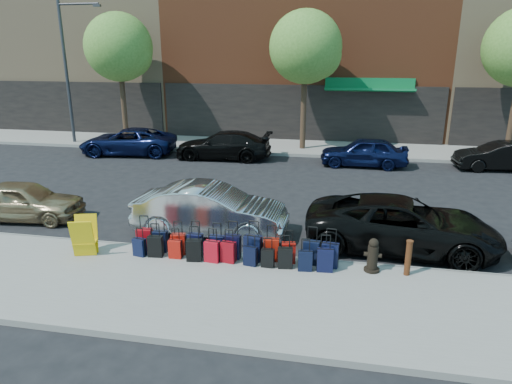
% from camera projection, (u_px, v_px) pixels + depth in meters
% --- Properties ---
extents(ground, '(120.00, 120.00, 0.00)m').
position_uv_depth(ground, '(264.00, 205.00, 16.60)').
color(ground, black).
rests_on(ground, ground).
extents(sidewalk_near, '(60.00, 4.00, 0.15)m').
position_uv_depth(sidewalk_near, '(215.00, 292.00, 10.49)').
color(sidewalk_near, gray).
rests_on(sidewalk_near, ground).
extents(sidewalk_far, '(60.00, 4.00, 0.15)m').
position_uv_depth(sidewalk_far, '(294.00, 147.00, 25.95)').
color(sidewalk_far, gray).
rests_on(sidewalk_far, ground).
extents(curb_near, '(60.00, 0.08, 0.15)m').
position_uv_depth(curb_near, '(236.00, 255.00, 12.39)').
color(curb_near, gray).
rests_on(curb_near, ground).
extents(curb_far, '(60.00, 0.08, 0.15)m').
position_uv_depth(curb_far, '(290.00, 155.00, 24.06)').
color(curb_far, gray).
rests_on(curb_far, ground).
extents(building_left, '(15.00, 12.12, 16.00)m').
position_uv_depth(building_left, '(95.00, 13.00, 33.94)').
color(building_left, '#A08362').
rests_on(building_left, ground).
extents(tree_left, '(3.80, 3.80, 7.27)m').
position_uv_depth(tree_left, '(121.00, 49.00, 25.66)').
color(tree_left, black).
rests_on(tree_left, sidewalk_far).
extents(tree_center, '(3.80, 3.80, 7.27)m').
position_uv_depth(tree_center, '(308.00, 49.00, 23.76)').
color(tree_center, black).
rests_on(tree_center, sidewalk_far).
extents(streetlight, '(2.59, 0.18, 8.00)m').
position_uv_depth(streetlight, '(68.00, 63.00, 25.76)').
color(streetlight, '#333338').
rests_on(streetlight, sidewalk_far).
extents(suitcase_front_0, '(0.43, 0.27, 0.98)m').
position_uv_depth(suitcase_front_0, '(145.00, 239.00, 12.44)').
color(suitcase_front_0, '#9D0A12').
rests_on(suitcase_front_0, sidewalk_near).
extents(suitcase_front_1, '(0.39, 0.22, 0.93)m').
position_uv_depth(suitcase_front_1, '(160.00, 241.00, 12.36)').
color(suitcase_front_1, black).
rests_on(suitcase_front_1, sidewalk_near).
extents(suitcase_front_2, '(0.41, 0.27, 0.91)m').
position_uv_depth(suitcase_front_2, '(178.00, 244.00, 12.20)').
color(suitcase_front_2, '#B3160B').
rests_on(suitcase_front_2, sidewalk_near).
extents(suitcase_front_3, '(0.40, 0.23, 0.96)m').
position_uv_depth(suitcase_front_3, '(195.00, 244.00, 12.14)').
color(suitcase_front_3, black).
rests_on(suitcase_front_3, sidewalk_near).
extents(suitcase_front_4, '(0.39, 0.22, 0.92)m').
position_uv_depth(suitcase_front_4, '(217.00, 246.00, 12.07)').
color(suitcase_front_4, black).
rests_on(suitcase_front_4, sidewalk_near).
extents(suitcase_front_5, '(0.43, 0.25, 1.02)m').
position_uv_depth(suitcase_front_5, '(233.00, 247.00, 11.96)').
color(suitcase_front_5, black).
rests_on(suitcase_front_5, sidewalk_near).
extents(suitcase_front_6, '(0.48, 0.31, 1.07)m').
position_uv_depth(suitcase_front_6, '(253.00, 248.00, 11.82)').
color(suitcase_front_6, black).
rests_on(suitcase_front_6, sidewalk_near).
extents(suitcase_front_7, '(0.42, 0.26, 0.96)m').
position_uv_depth(suitcase_front_7, '(271.00, 250.00, 11.82)').
color(suitcase_front_7, '#A5180A').
rests_on(suitcase_front_7, sidewalk_near).
extents(suitcase_front_8, '(0.40, 0.27, 0.88)m').
position_uv_depth(suitcase_front_8, '(288.00, 253.00, 11.70)').
color(suitcase_front_8, '#A80F0A').
rests_on(suitcase_front_8, sidewalk_near).
extents(suitcase_front_9, '(0.43, 0.26, 1.00)m').
position_uv_depth(suitcase_front_9, '(311.00, 252.00, 11.63)').
color(suitcase_front_9, black).
rests_on(suitcase_front_9, sidewalk_near).
extents(suitcase_front_10, '(0.44, 0.27, 1.01)m').
position_uv_depth(suitcase_front_10, '(330.00, 255.00, 11.47)').
color(suitcase_front_10, black).
rests_on(suitcase_front_10, sidewalk_near).
extents(suitcase_back_0, '(0.36, 0.25, 0.78)m').
position_uv_depth(suitcase_back_0, '(140.00, 247.00, 12.11)').
color(suitcase_back_0, black).
rests_on(suitcase_back_0, sidewalk_near).
extents(suitcase_back_1, '(0.40, 0.26, 0.91)m').
position_uv_depth(suitcase_back_1, '(156.00, 246.00, 12.06)').
color(suitcase_back_1, black).
rests_on(suitcase_back_1, sidewalk_near).
extents(suitcase_back_2, '(0.34, 0.20, 0.82)m').
position_uv_depth(suitcase_back_2, '(175.00, 249.00, 11.98)').
color(suitcase_back_2, '#AB130B').
rests_on(suitcase_back_2, sidewalk_near).
extents(suitcase_back_3, '(0.42, 0.27, 0.94)m').
position_uv_depth(suitcase_back_3, '(194.00, 250.00, 11.81)').
color(suitcase_back_3, black).
rests_on(suitcase_back_3, sidewalk_near).
extents(suitcase_back_4, '(0.40, 0.26, 0.90)m').
position_uv_depth(suitcase_back_4, '(212.00, 251.00, 11.76)').
color(suitcase_back_4, '#B50B1A').
rests_on(suitcase_back_4, sidewalk_near).
extents(suitcase_back_5, '(0.40, 0.27, 0.88)m').
position_uv_depth(suitcase_back_5, '(228.00, 252.00, 11.74)').
color(suitcase_back_5, maroon).
rests_on(suitcase_back_5, sidewalk_near).
extents(suitcase_back_6, '(0.37, 0.25, 0.81)m').
position_uv_depth(suitcase_back_6, '(251.00, 256.00, 11.57)').
color(suitcase_back_6, black).
rests_on(suitcase_back_6, sidewalk_near).
extents(suitcase_back_7, '(0.33, 0.20, 0.77)m').
position_uv_depth(suitcase_back_7, '(268.00, 258.00, 11.48)').
color(suitcase_back_7, black).
rests_on(suitcase_back_7, sidewalk_near).
extents(suitcase_back_8, '(0.38, 0.25, 0.86)m').
position_uv_depth(suitcase_back_8, '(285.00, 258.00, 11.43)').
color(suitcase_back_8, black).
rests_on(suitcase_back_8, sidewalk_near).
extents(suitcase_back_9, '(0.37, 0.24, 0.83)m').
position_uv_depth(suitcase_back_9, '(305.00, 261.00, 11.29)').
color(suitcase_back_9, black).
rests_on(suitcase_back_9, sidewalk_near).
extents(suitcase_back_10, '(0.41, 0.26, 0.94)m').
position_uv_depth(suitcase_back_10, '(325.00, 260.00, 11.25)').
color(suitcase_back_10, black).
rests_on(suitcase_back_10, sidewalk_near).
extents(fire_hydrant, '(0.44, 0.39, 0.86)m').
position_uv_depth(fire_hydrant, '(373.00, 256.00, 11.22)').
color(fire_hydrant, black).
rests_on(fire_hydrant, sidewalk_near).
extents(bollard, '(0.17, 0.17, 0.90)m').
position_uv_depth(bollard, '(408.00, 257.00, 11.01)').
color(bollard, '#38190C').
rests_on(bollard, sidewalk_near).
extents(display_rack, '(0.74, 0.78, 1.04)m').
position_uv_depth(display_rack, '(85.00, 237.00, 12.09)').
color(display_rack, yellow).
rests_on(display_rack, sidewalk_near).
extents(car_near_0, '(3.96, 1.92, 1.30)m').
position_uv_depth(car_near_0, '(24.00, 201.00, 14.99)').
color(car_near_0, '#9E8661').
rests_on(car_near_0, ground).
extents(car_near_1, '(4.64, 1.65, 1.52)m').
position_uv_depth(car_near_1, '(211.00, 210.00, 13.78)').
color(car_near_1, '#B9BAC0').
rests_on(car_near_1, ground).
extents(car_near_2, '(5.46, 2.84, 1.47)m').
position_uv_depth(car_near_2, '(402.00, 224.00, 12.74)').
color(car_near_2, black).
rests_on(car_near_2, ground).
extents(car_far_0, '(5.30, 2.93, 1.40)m').
position_uv_depth(car_far_0, '(128.00, 141.00, 24.34)').
color(car_far_0, '#0D153C').
rests_on(car_far_0, ground).
extents(car_far_1, '(4.96, 2.14, 1.42)m').
position_uv_depth(car_far_1, '(223.00, 145.00, 23.36)').
color(car_far_1, black).
rests_on(car_far_1, ground).
extents(car_far_2, '(4.14, 1.74, 1.40)m').
position_uv_depth(car_far_2, '(364.00, 152.00, 21.86)').
color(car_far_2, '#0D143A').
rests_on(car_far_2, ground).
extents(car_far_3, '(4.09, 1.75, 1.31)m').
position_uv_depth(car_far_3, '(500.00, 156.00, 21.16)').
color(car_far_3, black).
rests_on(car_far_3, ground).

